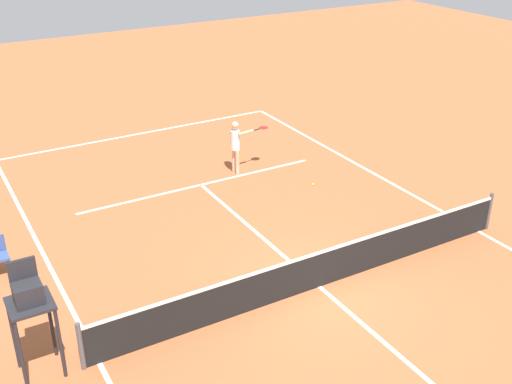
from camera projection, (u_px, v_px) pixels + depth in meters
The scene contains 6 objects.
ground_plane at pixel (319, 287), 14.61m from camera, with size 60.00×60.00×0.00m, color #AD5933.
court_lines at pixel (319, 286), 14.61m from camera, with size 10.55×23.33×0.01m.
tennis_net at pixel (320, 269), 14.39m from camera, with size 11.15×0.10×1.07m.
player_serving at pixel (237, 142), 19.98m from camera, with size 1.32×0.46×1.75m.
tennis_ball at pixel (313, 184), 19.54m from camera, with size 0.07×0.07×0.07m, color #CCE033.
umpire_chair at pixel (29, 302), 11.37m from camera, with size 0.80×0.80×2.41m.
Camera 1 is at (7.34, 9.81, 8.38)m, focal length 44.14 mm.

